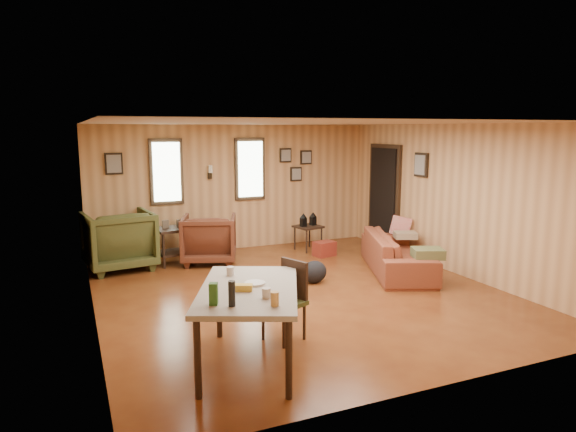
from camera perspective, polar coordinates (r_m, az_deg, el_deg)
name	(u,v)px	position (r m, az deg, el deg)	size (l,w,h in m)	color
room	(302,206)	(7.49, 1.57, 1.11)	(5.54, 6.04, 2.44)	brown
sofa	(397,247)	(8.57, 12.06, -3.38)	(2.13, 0.62, 0.83)	brown
recliner_brown	(209,236)	(9.05, -8.76, -2.26)	(0.91, 0.85, 0.93)	#4F2617
recliner_green	(119,237)	(8.97, -18.29, -2.25)	(1.05, 0.99, 1.08)	#3A401D
end_table	(174,239)	(9.10, -12.59, -2.50)	(0.69, 0.65, 0.78)	black
side_table	(308,225)	(9.86, 2.25, -0.97)	(0.55, 0.55, 0.74)	black
cooler	(324,249)	(9.50, 4.06, -3.65)	(0.43, 0.35, 0.27)	maroon
backpack	(314,272)	(7.86, 2.93, -6.22)	(0.41, 0.32, 0.34)	black
sofa_pillows	(414,241)	(8.65, 13.85, -2.69)	(1.09, 1.92, 0.40)	brown
dining_table	(249,295)	(5.08, -4.40, -8.71)	(1.48, 1.80, 1.02)	gray
dining_chair	(288,296)	(5.75, 0.00, -8.83)	(0.52, 0.52, 0.88)	#3A401D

